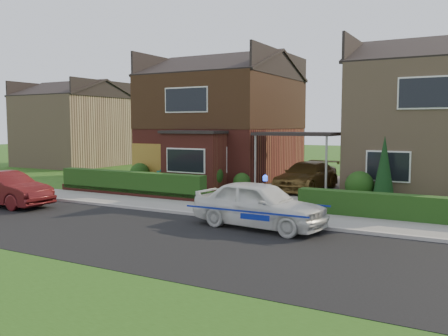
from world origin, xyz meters
The scene contains 25 objects.
ground centered at (0.00, 0.00, 0.00)m, with size 120.00×120.00×0.00m, color #214312.
road centered at (0.00, 0.00, 0.00)m, with size 60.00×6.00×0.02m, color black.
kerb centered at (0.00, 3.05, 0.06)m, with size 60.00×0.16×0.12m, color #9E9993.
sidewalk centered at (0.00, 4.10, 0.05)m, with size 60.00×2.00×0.10m, color slate.
grass_verge centered at (0.00, -5.00, 0.00)m, with size 60.00×4.00×0.01m, color #214312.
driveway centered at (0.00, 11.00, 0.06)m, with size 3.80×12.00×0.12m, color #666059.
house_left centered at (-5.78, 13.90, 3.81)m, with size 7.50×9.53×7.25m.
house_right centered at (5.80, 13.99, 3.66)m, with size 7.50×8.06×7.25m.
carport_link centered at (0.00, 10.95, 2.66)m, with size 3.80×3.00×2.77m.
garage_door centered at (-8.25, 9.96, 1.05)m, with size 2.20×0.10×2.10m, color olive.
dwarf_wall centered at (-5.80, 5.30, 0.18)m, with size 7.70×0.25×0.36m, color maroon.
hedge_left centered at (-5.80, 5.45, 0.00)m, with size 7.50×0.55×0.90m, color #133711.
hedge_right centered at (5.80, 5.35, 0.00)m, with size 7.50×0.55×0.80m, color #133711.
shrub_left_far centered at (-8.50, 9.50, 0.54)m, with size 1.08×1.08×1.08m, color #133711.
shrub_left_mid centered at (-4.00, 9.30, 0.66)m, with size 1.32×1.32×1.32m, color #133711.
shrub_left_near centered at (-2.40, 9.60, 0.42)m, with size 0.84×0.84×0.84m, color #133711.
shrub_right_near centered at (3.20, 9.40, 0.60)m, with size 1.20×1.20×1.20m, color #133711.
conifer_a centered at (4.20, 9.20, 1.30)m, with size 0.90×0.90×2.60m, color black.
neighbour_left centered at (-20.00, 16.00, 2.60)m, with size 6.50×7.00×5.20m, color #9A7C5E.
police_car centered at (1.79, 2.40, 0.71)m, with size 3.85×4.35×1.59m.
driveway_car centered at (0.56, 10.36, 0.76)m, with size 1.80×4.43×1.29m, color brown.
street_car centered at (-8.34, 1.20, 0.66)m, with size 3.98×1.39×1.31m, color #4E1012.
potted_plant_a centered at (-6.79, 9.00, 0.42)m, with size 0.45×0.30×0.85m, color gray.
potted_plant_b centered at (-6.08, 9.00, 0.40)m, with size 0.44×0.35×0.80m, color gray.
potted_plant_c centered at (-2.50, 6.00, 0.33)m, with size 0.37×0.37×0.66m, color gray.
Camera 1 is at (7.66, -10.56, 3.14)m, focal length 38.00 mm.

